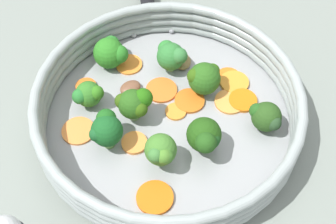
{
  "coord_description": "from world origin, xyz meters",
  "views": [
    {
      "loc": [
        0.28,
        -0.26,
        0.55
      ],
      "look_at": [
        0.0,
        0.0,
        0.03
      ],
      "focal_mm": 50.0,
      "sensor_mm": 36.0,
      "label": 1
    }
  ],
  "objects_px": {
    "mushroom_piece_1": "(130,88)",
    "carrot_slice_11": "(176,112)",
    "skillet": "(168,120)",
    "carrot_slice_6": "(78,131)",
    "mushroom_piece_0": "(183,61)",
    "carrot_slice_1": "(129,65)",
    "carrot_slice_8": "(161,90)",
    "broccoli_floret_8": "(206,79)",
    "carrot_slice_0": "(86,86)",
    "carrot_slice_5": "(234,82)",
    "carrot_slice_9": "(135,144)",
    "carrot_slice_7": "(139,103)",
    "broccoli_floret_3": "(266,117)",
    "carrot_slice_3": "(189,100)",
    "broccoli_floret_2": "(111,52)",
    "carrot_slice_10": "(230,102)",
    "carrot_slice_12": "(155,198)",
    "broccoli_floret_4": "(161,151)",
    "broccoli_floret_1": "(88,94)",
    "broccoli_floret_6": "(106,129)",
    "broccoli_floret_0": "(171,55)",
    "broccoli_floret_5": "(203,138)",
    "broccoli_floret_7": "(134,103)",
    "carrot_slice_4": "(243,100)",
    "carrot_slice_2": "(228,78)"
  },
  "relations": [
    {
      "from": "carrot_slice_1",
      "to": "broccoli_floret_6",
      "type": "bearing_deg",
      "value": -51.56
    },
    {
      "from": "carrot_slice_2",
      "to": "carrot_slice_4",
      "type": "bearing_deg",
      "value": -21.22
    },
    {
      "from": "carrot_slice_6",
      "to": "broccoli_floret_8",
      "type": "bearing_deg",
      "value": 68.12
    },
    {
      "from": "carrot_slice_3",
      "to": "broccoli_floret_0",
      "type": "bearing_deg",
      "value": 158.77
    },
    {
      "from": "carrot_slice_1",
      "to": "broccoli_floret_8",
      "type": "bearing_deg",
      "value": 21.67
    },
    {
      "from": "broccoli_floret_8",
      "to": "broccoli_floret_2",
      "type": "bearing_deg",
      "value": -155.15
    },
    {
      "from": "carrot_slice_1",
      "to": "carrot_slice_10",
      "type": "bearing_deg",
      "value": 21.05
    },
    {
      "from": "carrot_slice_8",
      "to": "broccoli_floret_1",
      "type": "bearing_deg",
      "value": -119.14
    },
    {
      "from": "carrot_slice_7",
      "to": "broccoli_floret_4",
      "type": "xyz_separation_m",
      "value": [
        0.1,
        -0.05,
        0.03
      ]
    },
    {
      "from": "carrot_slice_12",
      "to": "carrot_slice_7",
      "type": "bearing_deg",
      "value": 146.35
    },
    {
      "from": "broccoli_floret_0",
      "to": "mushroom_piece_0",
      "type": "xyz_separation_m",
      "value": [
        0.0,
        0.02,
        -0.03
      ]
    },
    {
      "from": "carrot_slice_5",
      "to": "carrot_slice_6",
      "type": "distance_m",
      "value": 0.24
    },
    {
      "from": "carrot_slice_6",
      "to": "carrot_slice_8",
      "type": "height_order",
      "value": "same"
    },
    {
      "from": "carrot_slice_0",
      "to": "carrot_slice_5",
      "type": "height_order",
      "value": "same"
    },
    {
      "from": "carrot_slice_9",
      "to": "mushroom_piece_0",
      "type": "distance_m",
      "value": 0.16
    },
    {
      "from": "carrot_slice_1",
      "to": "carrot_slice_5",
      "type": "xyz_separation_m",
      "value": [
        0.14,
        0.09,
        0.0
      ]
    },
    {
      "from": "carrot_slice_10",
      "to": "skillet",
      "type": "bearing_deg",
      "value": -115.81
    },
    {
      "from": "carrot_slice_4",
      "to": "carrot_slice_5",
      "type": "height_order",
      "value": "same"
    },
    {
      "from": "broccoli_floret_2",
      "to": "broccoli_floret_6",
      "type": "distance_m",
      "value": 0.15
    },
    {
      "from": "carrot_slice_12",
      "to": "broccoli_floret_4",
      "type": "distance_m",
      "value": 0.06
    },
    {
      "from": "carrot_slice_3",
      "to": "mushroom_piece_0",
      "type": "distance_m",
      "value": 0.07
    },
    {
      "from": "carrot_slice_10",
      "to": "broccoli_floret_0",
      "type": "distance_m",
      "value": 0.11
    },
    {
      "from": "carrot_slice_7",
      "to": "broccoli_floret_2",
      "type": "height_order",
      "value": "broccoli_floret_2"
    },
    {
      "from": "carrot_slice_4",
      "to": "carrot_slice_5",
      "type": "xyz_separation_m",
      "value": [
        -0.03,
        0.02,
        -0.0
      ]
    },
    {
      "from": "carrot_slice_3",
      "to": "carrot_slice_8",
      "type": "bearing_deg",
      "value": -158.42
    },
    {
      "from": "carrot_slice_1",
      "to": "carrot_slice_9",
      "type": "relative_size",
      "value": 1.15
    },
    {
      "from": "broccoli_floret_8",
      "to": "broccoli_floret_5",
      "type": "bearing_deg",
      "value": -47.76
    },
    {
      "from": "mushroom_piece_1",
      "to": "mushroom_piece_0",
      "type": "bearing_deg",
      "value": 81.32
    },
    {
      "from": "carrot_slice_5",
      "to": "carrot_slice_9",
      "type": "xyz_separation_m",
      "value": [
        -0.02,
        -0.18,
        0.0
      ]
    },
    {
      "from": "skillet",
      "to": "broccoli_floret_1",
      "type": "distance_m",
      "value": 0.12
    },
    {
      "from": "carrot_slice_8",
      "to": "broccoli_floret_2",
      "type": "relative_size",
      "value": 0.9
    },
    {
      "from": "skillet",
      "to": "carrot_slice_12",
      "type": "distance_m",
      "value": 0.13
    },
    {
      "from": "carrot_slice_0",
      "to": "mushroom_piece_1",
      "type": "distance_m",
      "value": 0.07
    },
    {
      "from": "skillet",
      "to": "carrot_slice_2",
      "type": "height_order",
      "value": "carrot_slice_2"
    },
    {
      "from": "carrot_slice_3",
      "to": "carrot_slice_11",
      "type": "bearing_deg",
      "value": -85.02
    },
    {
      "from": "broccoli_floret_1",
      "to": "broccoli_floret_6",
      "type": "distance_m",
      "value": 0.07
    },
    {
      "from": "carrot_slice_9",
      "to": "broccoli_floret_7",
      "type": "xyz_separation_m",
      "value": [
        -0.03,
        0.03,
        0.03
      ]
    },
    {
      "from": "carrot_slice_7",
      "to": "broccoli_floret_3",
      "type": "bearing_deg",
      "value": 33.44
    },
    {
      "from": "broccoli_floret_6",
      "to": "broccoli_floret_4",
      "type": "bearing_deg",
      "value": 21.35
    },
    {
      "from": "mushroom_piece_0",
      "to": "mushroom_piece_1",
      "type": "distance_m",
      "value": 0.09
    },
    {
      "from": "skillet",
      "to": "carrot_slice_6",
      "type": "relative_size",
      "value": 7.65
    },
    {
      "from": "skillet",
      "to": "carrot_slice_8",
      "type": "bearing_deg",
      "value": 147.84
    },
    {
      "from": "mushroom_piece_1",
      "to": "carrot_slice_11",
      "type": "bearing_deg",
      "value": 15.55
    },
    {
      "from": "carrot_slice_5",
      "to": "carrot_slice_12",
      "type": "distance_m",
      "value": 0.22
    },
    {
      "from": "carrot_slice_10",
      "to": "carrot_slice_2",
      "type": "bearing_deg",
      "value": 135.13
    },
    {
      "from": "carrot_slice_9",
      "to": "broccoli_floret_5",
      "type": "bearing_deg",
      "value": 39.1
    },
    {
      "from": "carrot_slice_1",
      "to": "carrot_slice_8",
      "type": "xyz_separation_m",
      "value": [
        0.07,
        0.0,
        0.0
      ]
    },
    {
      "from": "skillet",
      "to": "broccoli_floret_3",
      "type": "height_order",
      "value": "broccoli_floret_3"
    },
    {
      "from": "carrot_slice_8",
      "to": "carrot_slice_11",
      "type": "height_order",
      "value": "same"
    },
    {
      "from": "carrot_slice_2",
      "to": "broccoli_floret_8",
      "type": "xyz_separation_m",
      "value": [
        -0.01,
        -0.05,
        0.03
      ]
    }
  ]
}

